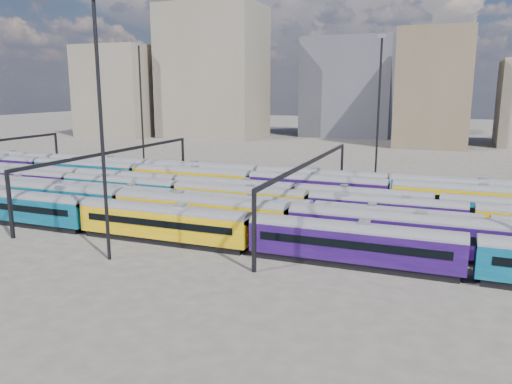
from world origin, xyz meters
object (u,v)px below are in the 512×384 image
(rake_0, at_px, (164,219))
(rake_2, at_px, (240,206))
(mast_2, at_px, (101,121))
(rake_1, at_px, (200,209))

(rake_0, height_order, rake_2, rake_0)
(mast_2, bearing_deg, rake_0, 72.76)
(rake_0, xyz_separation_m, rake_2, (5.06, 10.00, -0.30))
(rake_1, relative_size, mast_2, 4.36)
(rake_0, height_order, rake_1, rake_1)
(rake_0, relative_size, rake_2, 1.12)
(rake_0, distance_m, mast_2, 13.42)
(rake_0, xyz_separation_m, mast_2, (-2.17, -7.00, 11.24))
(rake_0, xyz_separation_m, rake_1, (2.02, 5.00, 0.17))
(rake_2, distance_m, mast_2, 21.78)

